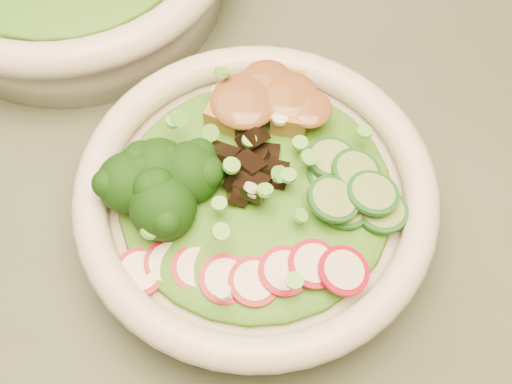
{
  "coord_description": "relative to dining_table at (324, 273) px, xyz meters",
  "views": [
    {
      "loc": [
        -0.05,
        -0.23,
        1.2
      ],
      "look_at": [
        -0.06,
        -0.02,
        0.8
      ],
      "focal_mm": 50.0,
      "sensor_mm": 36.0,
      "label": 1
    }
  ],
  "objects": [
    {
      "name": "peanut_sauce",
      "position": [
        -0.06,
        0.04,
        0.19
      ],
      "size": [
        0.06,
        0.05,
        0.01
      ],
      "primitive_type": "ellipsoid",
      "color": "brown",
      "rests_on": "tofu_cubes"
    },
    {
      "name": "tofu_cubes",
      "position": [
        -0.06,
        0.04,
        0.18
      ],
      "size": [
        0.09,
        0.08,
        0.03
      ],
      "primitive_type": null,
      "rotation": [
        0.0,
        0.0,
        0.41
      ],
      "color": "olive",
      "rests_on": "salad_bowl"
    },
    {
      "name": "mushroom_heap",
      "position": [
        -0.06,
        -0.0,
        0.18
      ],
      "size": [
        0.08,
        0.08,
        0.03
      ],
      "primitive_type": null,
      "rotation": [
        0.0,
        0.0,
        0.41
      ],
      "color": "black",
      "rests_on": "salad_bowl"
    },
    {
      "name": "cucumber_slices",
      "position": [
        -0.0,
        -0.02,
        0.18
      ],
      "size": [
        0.08,
        0.08,
        0.03
      ],
      "primitive_type": null,
      "rotation": [
        0.0,
        0.0,
        0.41
      ],
      "color": "#89AD60",
      "rests_on": "salad_bowl"
    },
    {
      "name": "dining_table",
      "position": [
        0.0,
        0.0,
        0.0
      ],
      "size": [
        1.2,
        0.8,
        0.75
      ],
      "color": "black",
      "rests_on": "ground"
    },
    {
      "name": "salad_bowl",
      "position": [
        -0.06,
        -0.02,
        0.15
      ],
      "size": [
        0.23,
        0.23,
        0.06
      ],
      "rotation": [
        0.0,
        0.0,
        0.41
      ],
      "color": "silver",
      "rests_on": "dining_table"
    },
    {
      "name": "broccoli_florets",
      "position": [
        -0.11,
        -0.02,
        0.18
      ],
      "size": [
        0.09,
        0.08,
        0.04
      ],
      "primitive_type": null,
      "rotation": [
        0.0,
        0.0,
        0.41
      ],
      "color": "black",
      "rests_on": "salad_bowl"
    },
    {
      "name": "lettuce_bed",
      "position": [
        -0.06,
        -0.02,
        0.17
      ],
      "size": [
        0.18,
        0.18,
        0.02
      ],
      "primitive_type": "ellipsoid",
      "color": "#2A6B16",
      "rests_on": "salad_bowl"
    },
    {
      "name": "radish_slices",
      "position": [
        -0.06,
        -0.07,
        0.17
      ],
      "size": [
        0.1,
        0.07,
        0.02
      ],
      "primitive_type": null,
      "rotation": [
        0.0,
        0.0,
        0.41
      ],
      "color": "maroon",
      "rests_on": "salad_bowl"
    },
    {
      "name": "scallion_garnish",
      "position": [
        -0.06,
        -0.02,
        0.19
      ],
      "size": [
        0.17,
        0.17,
        0.02
      ],
      "primitive_type": null,
      "color": "#5CB941",
      "rests_on": "salad_bowl"
    }
  ]
}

